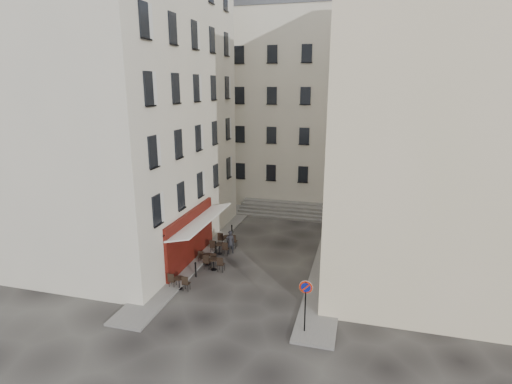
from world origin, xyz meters
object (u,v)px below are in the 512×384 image
(pedestrian, at_px, (230,242))
(bistro_table_a, at_px, (179,282))
(bistro_table_b, at_px, (214,263))
(no_parking_sign, at_px, (306,297))

(pedestrian, bearing_deg, bistro_table_a, 52.04)
(bistro_table_b, distance_m, pedestrian, 2.83)
(bistro_table_a, bearing_deg, pedestrian, 78.16)
(bistro_table_b, bearing_deg, bistro_table_a, -110.20)
(pedestrian, bearing_deg, no_parking_sign, 102.55)
(bistro_table_b, height_order, pedestrian, pedestrian)
(bistro_table_a, xyz_separation_m, pedestrian, (1.18, 5.63, 0.37))
(bistro_table_b, xyz_separation_m, pedestrian, (0.14, 2.81, 0.34))
(no_parking_sign, xyz_separation_m, pedestrian, (-6.37, 7.97, -1.08))
(bistro_table_a, relative_size, bistro_table_b, 0.94)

